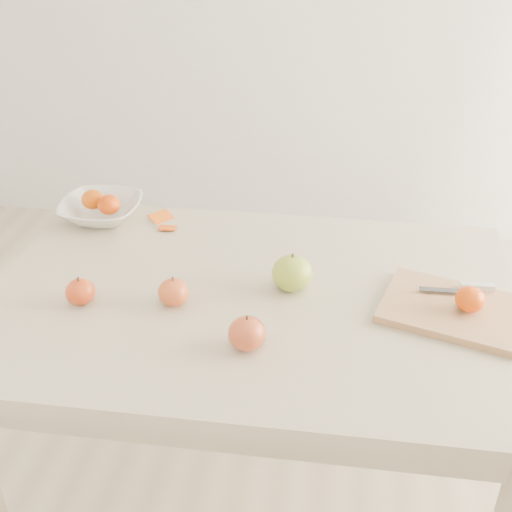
# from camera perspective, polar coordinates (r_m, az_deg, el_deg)

# --- Properties ---
(ground) EXTENTS (3.50, 3.50, 0.00)m
(ground) POSITION_cam_1_polar(r_m,az_deg,el_deg) (1.97, -0.22, -21.74)
(ground) COLOR #C6B293
(ground) RESTS_ON ground
(table) EXTENTS (1.20, 0.80, 0.75)m
(table) POSITION_cam_1_polar(r_m,az_deg,el_deg) (1.51, -0.27, -6.49)
(table) COLOR #C1B192
(table) RESTS_ON ground
(cutting_board) EXTENTS (0.34, 0.29, 0.02)m
(cutting_board) POSITION_cam_1_polar(r_m,az_deg,el_deg) (1.45, 17.04, -4.57)
(cutting_board) COLOR #A97A54
(cutting_board) RESTS_ON table
(board_tangerine) EXTENTS (0.06, 0.06, 0.05)m
(board_tangerine) POSITION_cam_1_polar(r_m,az_deg,el_deg) (1.42, 18.50, -3.67)
(board_tangerine) COLOR #D93E07
(board_tangerine) RESTS_ON cutting_board
(fruit_bowl) EXTENTS (0.22, 0.22, 0.05)m
(fruit_bowl) POSITION_cam_1_polar(r_m,az_deg,el_deg) (1.81, -13.59, 4.01)
(fruit_bowl) COLOR silver
(fruit_bowl) RESTS_ON table
(bowl_tangerine_near) EXTENTS (0.06, 0.06, 0.05)m
(bowl_tangerine_near) POSITION_cam_1_polar(r_m,az_deg,el_deg) (1.81, -14.32, 4.90)
(bowl_tangerine_near) COLOR #D65C07
(bowl_tangerine_near) RESTS_ON fruit_bowl
(bowl_tangerine_far) EXTENTS (0.06, 0.06, 0.05)m
(bowl_tangerine_far) POSITION_cam_1_polar(r_m,az_deg,el_deg) (1.77, -12.94, 4.48)
(bowl_tangerine_far) COLOR #CE3807
(bowl_tangerine_far) RESTS_ON fruit_bowl
(orange_peel_a) EXTENTS (0.07, 0.07, 0.01)m
(orange_peel_a) POSITION_cam_1_polar(r_m,az_deg,el_deg) (1.78, -8.44, 3.35)
(orange_peel_a) COLOR orange
(orange_peel_a) RESTS_ON table
(orange_peel_b) EXTENTS (0.05, 0.04, 0.01)m
(orange_peel_b) POSITION_cam_1_polar(r_m,az_deg,el_deg) (1.73, -7.88, 2.43)
(orange_peel_b) COLOR #D04D0E
(orange_peel_b) RESTS_ON table
(paring_knife) EXTENTS (0.17, 0.05, 0.01)m
(paring_knife) POSITION_cam_1_polar(r_m,az_deg,el_deg) (1.50, 18.57, -2.63)
(paring_knife) COLOR white
(paring_knife) RESTS_ON cutting_board
(apple_green) EXTENTS (0.09, 0.09, 0.08)m
(apple_green) POSITION_cam_1_polar(r_m,az_deg,el_deg) (1.45, 3.22, -1.52)
(apple_green) COLOR #5B8512
(apple_green) RESTS_ON table
(apple_red_c) EXTENTS (0.08, 0.08, 0.07)m
(apple_red_c) POSITION_cam_1_polar(r_m,az_deg,el_deg) (1.28, -0.80, -6.88)
(apple_red_c) COLOR maroon
(apple_red_c) RESTS_ON table
(apple_red_b) EXTENTS (0.07, 0.07, 0.06)m
(apple_red_b) POSITION_cam_1_polar(r_m,az_deg,el_deg) (1.41, -7.34, -3.21)
(apple_red_b) COLOR maroon
(apple_red_b) RESTS_ON table
(apple_red_d) EXTENTS (0.06, 0.06, 0.06)m
(apple_red_d) POSITION_cam_1_polar(r_m,az_deg,el_deg) (1.46, -15.35, -3.09)
(apple_red_d) COLOR #980911
(apple_red_d) RESTS_ON table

